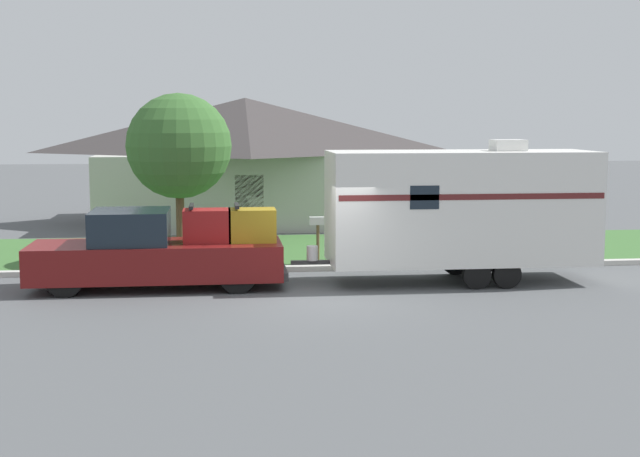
% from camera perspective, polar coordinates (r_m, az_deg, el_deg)
% --- Properties ---
extents(ground_plane, '(120.00, 120.00, 0.00)m').
position_cam_1_polar(ground_plane, '(20.41, 0.35, -4.52)').
color(ground_plane, '#515456').
extents(curb_strip, '(80.00, 0.30, 0.14)m').
position_cam_1_polar(curb_strip, '(24.06, -0.72, -2.55)').
color(curb_strip, beige).
rests_on(curb_strip, ground_plane).
extents(lawn_strip, '(80.00, 7.00, 0.03)m').
position_cam_1_polar(lawn_strip, '(27.65, -1.48, -1.39)').
color(lawn_strip, '#3D6B33').
rests_on(lawn_strip, ground_plane).
extents(house_across_street, '(11.87, 8.38, 4.86)m').
position_cam_1_polar(house_across_street, '(35.25, -4.79, 4.54)').
color(house_across_street, '#B2B2A8').
rests_on(house_across_street, ground_plane).
extents(pickup_truck, '(6.13, 2.06, 2.03)m').
position_cam_1_polar(pickup_truck, '(21.88, -10.22, -1.47)').
color(pickup_truck, black).
rests_on(pickup_truck, ground_plane).
extents(travel_trailer, '(7.56, 2.26, 3.57)m').
position_cam_1_polar(travel_trailer, '(22.53, 9.00, 1.36)').
color(travel_trailer, black).
rests_on(travel_trailer, ground_plane).
extents(mailbox, '(0.48, 0.20, 1.35)m').
position_cam_1_polar(mailbox, '(24.94, -0.14, 0.03)').
color(mailbox, brown).
rests_on(mailbox, ground_plane).
extents(tree_in_yard, '(3.01, 3.01, 4.81)m').
position_cam_1_polar(tree_in_yard, '(25.79, -9.02, 5.22)').
color(tree_in_yard, brown).
rests_on(tree_in_yard, ground_plane).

